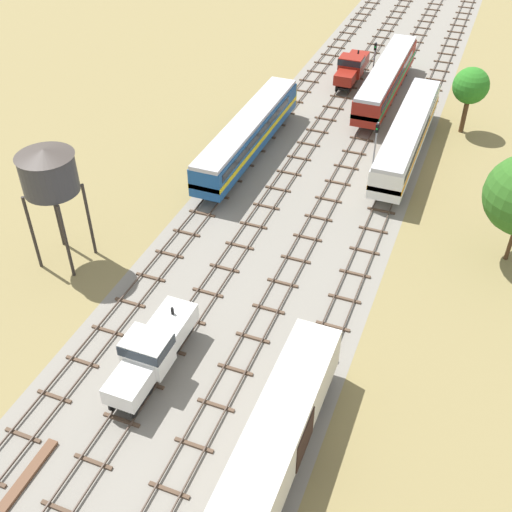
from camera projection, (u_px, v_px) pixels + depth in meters
ground_plane at (324, 161)px, 60.46m from camera, size 480.00×480.00×0.00m
ballast_bed at (324, 161)px, 60.46m from camera, size 18.13×176.00×0.01m
track_far_left at (259, 142)px, 63.12m from camera, size 2.40×126.00×0.29m
track_left at (304, 150)px, 61.78m from camera, size 2.40×126.00×0.29m
track_centre_left at (350, 159)px, 60.43m from camera, size 2.40×126.00×0.29m
track_centre at (399, 168)px, 59.08m from camera, size 2.40×126.00×0.29m
freight_boxcar_centre_nearest at (280, 430)px, 33.33m from camera, size 2.87×14.00×3.60m
shunter_loco_left_near at (152, 350)px, 38.44m from camera, size 2.74×8.46×3.10m
diesel_railcar_far_left_mid at (248, 133)px, 59.46m from camera, size 2.96×20.50×3.80m
diesel_railcar_centre_midfar at (407, 134)px, 59.23m from camera, size 2.96×20.50×3.80m
diesel_railcar_centre_left_far at (386, 78)px, 69.69m from camera, size 2.96×20.50×3.80m
shunter_loco_left_farther at (352, 67)px, 73.61m from camera, size 2.74×8.46×3.10m
water_tower at (48, 172)px, 43.72m from camera, size 4.14×4.14×9.62m
signal_post_nearest at (376, 140)px, 57.29m from camera, size 0.28×0.47×4.80m
signal_post_near at (374, 57)px, 72.98m from camera, size 0.28×0.47×4.91m
lineside_tree_1 at (471, 86)px, 62.07m from camera, size 3.60×3.60×6.83m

